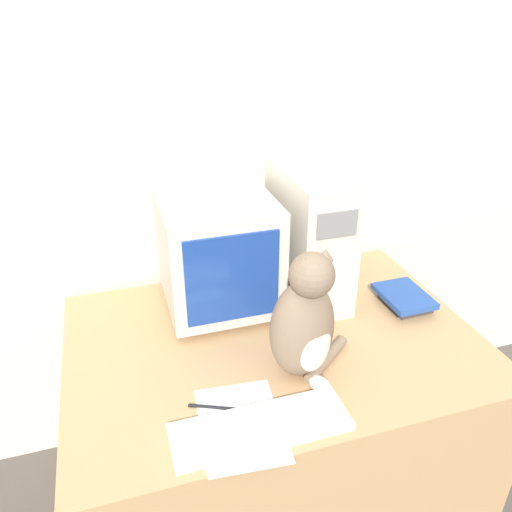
% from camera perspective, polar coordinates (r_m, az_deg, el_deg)
% --- Properties ---
extents(wall_back, '(7.00, 0.05, 2.50)m').
position_cam_1_polar(wall_back, '(1.88, -3.06, 12.08)').
color(wall_back, beige).
rests_on(wall_back, ground_plane).
extents(desk, '(1.31, 0.91, 0.77)m').
position_cam_1_polar(desk, '(1.90, 1.83, -18.56)').
color(desk, tan).
rests_on(desk, ground_plane).
extents(crt_monitor, '(0.37, 0.39, 0.40)m').
position_cam_1_polar(crt_monitor, '(1.70, -4.34, 0.34)').
color(crt_monitor, '#BCB7AD').
rests_on(crt_monitor, desk).
extents(computer_tower, '(0.19, 0.42, 0.47)m').
position_cam_1_polar(computer_tower, '(1.78, 6.02, 2.44)').
color(computer_tower, beige).
rests_on(computer_tower, desk).
extents(keyboard, '(0.46, 0.15, 0.02)m').
position_cam_1_polar(keyboard, '(1.35, 0.54, -18.92)').
color(keyboard, silver).
rests_on(keyboard, desk).
extents(cat, '(0.30, 0.23, 0.41)m').
position_cam_1_polar(cat, '(1.41, 5.63, -7.63)').
color(cat, '#7A6651').
rests_on(cat, desk).
extents(book_stack, '(0.16, 0.20, 0.05)m').
position_cam_1_polar(book_stack, '(1.86, 16.63, -4.69)').
color(book_stack, '#383333').
rests_on(book_stack, desk).
extents(pen, '(0.13, 0.06, 0.01)m').
position_cam_1_polar(pen, '(1.41, -4.88, -16.85)').
color(pen, black).
rests_on(pen, desk).
extents(paper_sheet, '(0.24, 0.31, 0.00)m').
position_cam_1_polar(paper_sheet, '(1.37, -1.75, -18.66)').
color(paper_sheet, white).
rests_on(paper_sheet, desk).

